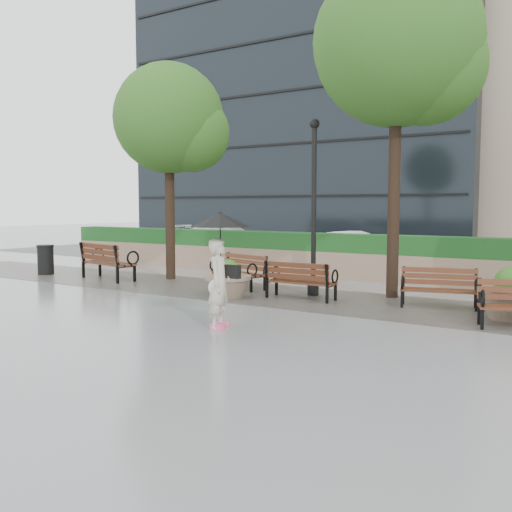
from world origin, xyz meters
The scene contains 18 objects.
ground centered at (0.00, 0.00, 0.00)m, with size 100.00×100.00×0.00m, color gray.
cobble_strip centered at (0.00, 3.00, 0.01)m, with size 28.00×3.20×0.01m, color #383330.
hedge_wall centered at (0.00, 7.00, 0.66)m, with size 24.00×0.80×1.35m.
asphalt_street centered at (0.00, 11.00, 0.00)m, with size 40.00×7.00×0.00m, color black.
bldg_glass centered at (-9.00, 22.00, 12.50)m, with size 20.00×10.00×25.00m, color black.
bench_0 centered at (-6.24, 2.79, 0.32)m, with size 2.13×1.19×1.08m.
bench_1 centered at (-1.97, 3.45, 0.27)m, with size 1.77×1.09×0.89m.
bench_2 centered at (0.27, 2.76, 0.26)m, with size 1.67×0.70×0.88m.
bench_3 centered at (3.30, 3.38, 0.25)m, with size 1.68×1.01×0.85m.
planter_left centered at (-1.28, 2.01, 0.36)m, with size 1.11×1.11×0.93m.
planter_right centered at (4.81, 2.84, 0.40)m, with size 1.23×1.23×1.03m.
trash_bin centered at (-8.89, 2.60, 0.45)m, with size 0.54×0.54×0.90m, color black.
lamppost centered at (0.25, 3.44, 1.88)m, with size 0.28×0.28×4.26m.
tree_0 centered at (-4.64, 4.01, 4.62)m, with size 3.33×3.22×6.36m.
tree_1 centered at (2.12, 4.28, 5.80)m, with size 3.90×3.88×7.90m.
car_left centered at (-7.39, 10.42, 0.71)m, with size 1.99×4.90×1.42m, color silver.
car_right centered at (-1.53, 10.13, 0.64)m, with size 1.35×3.88×1.28m, color silver.
pedestrian centered at (0.56, -0.78, 1.25)m, with size 1.12×1.12×2.05m.
Camera 1 is at (6.61, -8.89, 2.18)m, focal length 40.00 mm.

